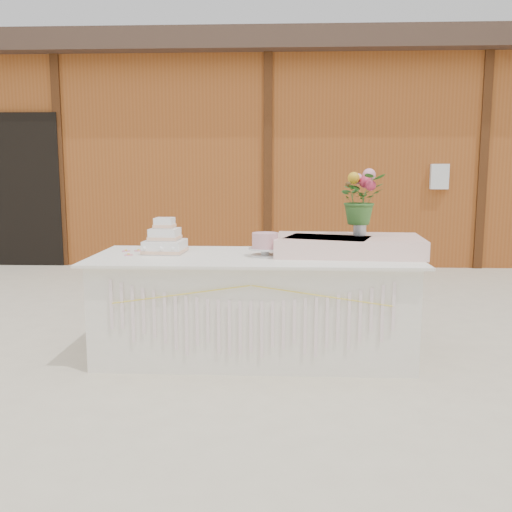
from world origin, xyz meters
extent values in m
plane|color=beige|center=(0.00, 0.00, 0.00)|extent=(80.00, 80.00, 0.00)
cube|color=brown|center=(0.00, 6.00, 1.50)|extent=(12.00, 4.00, 3.00)
cube|color=#3D2B22|center=(0.00, 6.00, 3.15)|extent=(12.60, 4.60, 0.30)
cube|color=white|center=(0.00, 0.00, 0.38)|extent=(2.28, 0.88, 0.75)
cube|color=white|center=(0.00, 0.00, 0.76)|extent=(2.40, 1.00, 0.02)
cube|color=white|center=(-0.69, 0.10, 0.82)|extent=(0.31, 0.31, 0.10)
cube|color=#FFC5A1|center=(-0.69, 0.10, 0.79)|extent=(0.32, 0.32, 0.02)
cube|color=white|center=(-0.69, 0.10, 0.91)|extent=(0.22, 0.22, 0.09)
cube|color=#FFC5A1|center=(-0.69, 0.10, 0.89)|extent=(0.23, 0.23, 0.02)
cube|color=white|center=(-0.69, 0.10, 1.00)|extent=(0.14, 0.14, 0.08)
cube|color=#FFC5A1|center=(-0.69, 0.10, 0.98)|extent=(0.16, 0.16, 0.02)
cylinder|color=white|center=(0.08, -0.04, 0.78)|extent=(0.21, 0.21, 0.01)
cylinder|color=white|center=(0.08, -0.04, 0.80)|extent=(0.06, 0.06, 0.04)
cylinder|color=white|center=(0.08, -0.04, 0.83)|extent=(0.24, 0.24, 0.01)
cylinder|color=#E5A5AC|center=(0.08, -0.04, 0.89)|extent=(0.19, 0.19, 0.11)
cube|color=#F6CFC5|center=(0.70, 0.09, 0.84)|extent=(1.12, 0.69, 0.14)
cylinder|color=#B9B9BE|center=(0.79, 0.15, 0.97)|extent=(0.10, 0.10, 0.13)
imported|color=#366729|center=(0.79, 0.15, 1.23)|extent=(0.43, 0.40, 0.38)
camera|label=1|loc=(0.20, -4.18, 1.41)|focal=40.00mm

